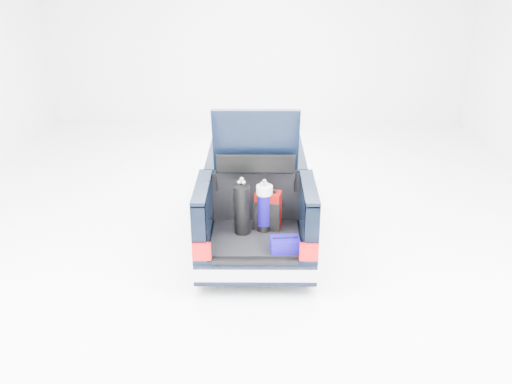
{
  "coord_description": "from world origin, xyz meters",
  "views": [
    {
      "loc": [
        0.05,
        -8.68,
        4.41
      ],
      "look_at": [
        0.0,
        -0.5,
        0.91
      ],
      "focal_mm": 38.0,
      "sensor_mm": 36.0,
      "label": 1
    }
  ],
  "objects_px": {
    "black_golf_bag": "(242,209)",
    "blue_duffel": "(285,244)",
    "red_suitcase": "(268,211)",
    "blue_golf_bag": "(264,207)",
    "car": "(256,191)"
  },
  "relations": [
    {
      "from": "black_golf_bag",
      "to": "blue_duffel",
      "type": "xyz_separation_m",
      "value": [
        0.62,
        -0.52,
        -0.3
      ]
    },
    {
      "from": "black_golf_bag",
      "to": "blue_duffel",
      "type": "bearing_deg",
      "value": -28.49
    },
    {
      "from": "red_suitcase",
      "to": "blue_golf_bag",
      "type": "relative_size",
      "value": 0.77
    },
    {
      "from": "car",
      "to": "blue_duffel",
      "type": "bearing_deg",
      "value": -78.16
    },
    {
      "from": "car",
      "to": "blue_duffel",
      "type": "relative_size",
      "value": 10.69
    },
    {
      "from": "red_suitcase",
      "to": "car",
      "type": "bearing_deg",
      "value": 110.36
    },
    {
      "from": "car",
      "to": "red_suitcase",
      "type": "relative_size",
      "value": 7.33
    },
    {
      "from": "black_golf_bag",
      "to": "blue_golf_bag",
      "type": "height_order",
      "value": "black_golf_bag"
    },
    {
      "from": "car",
      "to": "red_suitcase",
      "type": "height_order",
      "value": "car"
    },
    {
      "from": "black_golf_bag",
      "to": "car",
      "type": "bearing_deg",
      "value": 93.75
    },
    {
      "from": "blue_golf_bag",
      "to": "blue_duffel",
      "type": "xyz_separation_m",
      "value": [
        0.29,
        -0.66,
        -0.27
      ]
    },
    {
      "from": "black_golf_bag",
      "to": "blue_duffel",
      "type": "height_order",
      "value": "black_golf_bag"
    },
    {
      "from": "black_golf_bag",
      "to": "blue_golf_bag",
      "type": "bearing_deg",
      "value": 32.97
    },
    {
      "from": "red_suitcase",
      "to": "black_golf_bag",
      "type": "relative_size",
      "value": 0.71
    },
    {
      "from": "blue_duffel",
      "to": "red_suitcase",
      "type": "bearing_deg",
      "value": 102.66
    }
  ]
}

